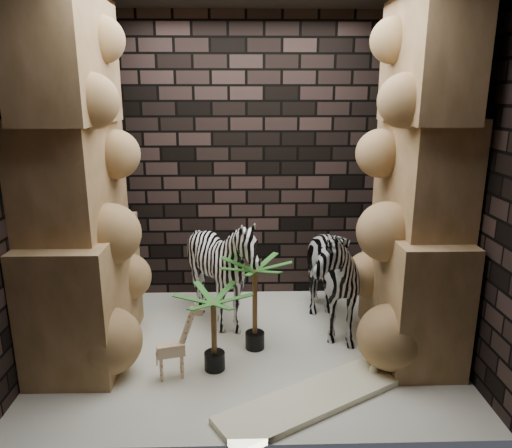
{
  "coord_description": "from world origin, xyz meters",
  "views": [
    {
      "loc": [
        -0.04,
        -3.9,
        2.21
      ],
      "look_at": [
        0.07,
        0.15,
        1.11
      ],
      "focal_mm": 34.08,
      "sensor_mm": 36.0,
      "label": 1
    }
  ],
  "objects_px": {
    "palm_back": "(214,331)",
    "zebra_left": "(222,275)",
    "palm_front": "(255,305)",
    "surfboard": "(318,397)",
    "zebra_right": "(322,264)",
    "giraffe_toy": "(170,342)"
  },
  "relations": [
    {
      "from": "palm_back",
      "to": "zebra_left",
      "type": "bearing_deg",
      "value": 86.79
    },
    {
      "from": "palm_front",
      "to": "surfboard",
      "type": "xyz_separation_m",
      "value": [
        0.45,
        -0.77,
        -0.39
      ]
    },
    {
      "from": "surfboard",
      "to": "zebra_right",
      "type": "bearing_deg",
      "value": 50.09
    },
    {
      "from": "zebra_right",
      "to": "palm_back",
      "type": "distance_m",
      "value": 1.23
    },
    {
      "from": "zebra_right",
      "to": "palm_back",
      "type": "relative_size",
      "value": 1.91
    },
    {
      "from": "zebra_left",
      "to": "palm_front",
      "type": "height_order",
      "value": "zebra_left"
    },
    {
      "from": "zebra_right",
      "to": "palm_back",
      "type": "xyz_separation_m",
      "value": [
        -0.97,
        -0.69,
        -0.32
      ]
    },
    {
      "from": "zebra_right",
      "to": "palm_front",
      "type": "bearing_deg",
      "value": -161.28
    },
    {
      "from": "palm_back",
      "to": "zebra_right",
      "type": "bearing_deg",
      "value": 35.38
    },
    {
      "from": "palm_back",
      "to": "surfboard",
      "type": "bearing_deg",
      "value": -29.0
    },
    {
      "from": "zebra_right",
      "to": "surfboard",
      "type": "bearing_deg",
      "value": -109.78
    },
    {
      "from": "zebra_right",
      "to": "surfboard",
      "type": "distance_m",
      "value": 1.31
    },
    {
      "from": "palm_front",
      "to": "palm_back",
      "type": "bearing_deg",
      "value": -135.52
    },
    {
      "from": "zebra_left",
      "to": "surfboard",
      "type": "distance_m",
      "value": 1.5
    },
    {
      "from": "giraffe_toy",
      "to": "palm_back",
      "type": "bearing_deg",
      "value": 4.96
    },
    {
      "from": "zebra_left",
      "to": "giraffe_toy",
      "type": "xyz_separation_m",
      "value": [
        -0.38,
        -0.88,
        -0.21
      ]
    },
    {
      "from": "giraffe_toy",
      "to": "surfboard",
      "type": "distance_m",
      "value": 1.21
    },
    {
      "from": "giraffe_toy",
      "to": "surfboard",
      "type": "bearing_deg",
      "value": -30.43
    },
    {
      "from": "zebra_left",
      "to": "palm_back",
      "type": "distance_m",
      "value": 0.78
    },
    {
      "from": "palm_front",
      "to": "surfboard",
      "type": "relative_size",
      "value": 0.52
    },
    {
      "from": "zebra_right",
      "to": "palm_back",
      "type": "height_order",
      "value": "zebra_right"
    },
    {
      "from": "palm_front",
      "to": "palm_back",
      "type": "distance_m",
      "value": 0.48
    }
  ]
}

